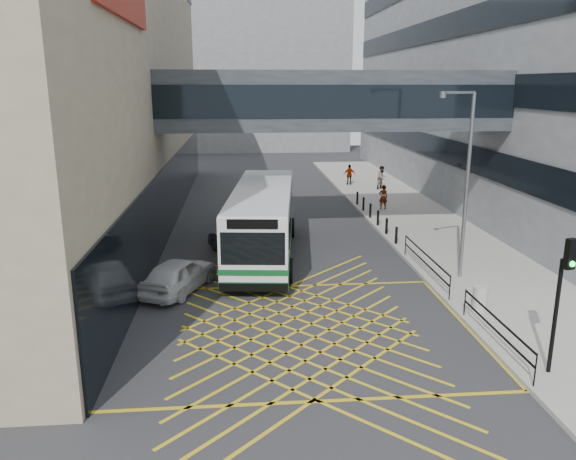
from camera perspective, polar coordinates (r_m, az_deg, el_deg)
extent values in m
plane|color=#333335|center=(19.84, 1.01, -10.22)|extent=(120.00, 120.00, 0.00)
cube|color=black|center=(34.73, -11.61, 3.81)|extent=(0.10, 41.50, 4.00)
cube|color=black|center=(44.35, 13.44, 8.62)|extent=(0.10, 43.50, 1.60)
cube|color=black|center=(44.14, 13.76, 13.79)|extent=(0.10, 43.50, 1.60)
cube|color=black|center=(44.29, 14.08, 18.96)|extent=(0.10, 43.50, 1.60)
cube|color=gray|center=(77.91, -5.20, 15.06)|extent=(28.00, 16.00, 18.00)
cube|color=#33393E|center=(30.31, 4.47, 13.00)|extent=(20.00, 4.00, 3.00)
cube|color=black|center=(28.32, 5.14, 12.87)|extent=(19.50, 0.06, 1.60)
cube|color=black|center=(32.31, 3.87, 13.11)|extent=(19.50, 0.06, 1.60)
cube|color=#A6A198|center=(35.63, 13.01, 0.84)|extent=(6.00, 54.00, 0.16)
cube|color=gold|center=(19.84, 1.01, -10.21)|extent=(12.00, 9.00, 0.01)
cube|color=silver|center=(27.70, -2.59, 1.09)|extent=(4.00, 12.28, 2.96)
cube|color=#0F4C23|center=(28.03, -2.56, -1.48)|extent=(4.05, 12.33, 0.37)
cube|color=#0F4C23|center=(27.87, -2.58, -0.33)|extent=(4.07, 12.33, 0.24)
cube|color=black|center=(28.25, -2.52, 2.16)|extent=(3.90, 10.76, 1.15)
cube|color=black|center=(21.84, -3.60, -1.90)|extent=(2.52, 0.35, 1.32)
cube|color=black|center=(21.56, -3.65, 0.60)|extent=(1.97, 0.27, 0.38)
cube|color=silver|center=(27.39, -2.63, 4.13)|extent=(3.97, 12.17, 0.11)
cube|color=black|center=(22.32, -3.54, -5.83)|extent=(2.74, 0.40, 0.33)
cube|color=black|center=(33.86, -1.92, 1.32)|extent=(2.74, 0.40, 0.33)
cylinder|color=black|center=(24.42, -6.39, -4.07)|extent=(0.42, 1.12, 1.10)
cylinder|color=black|center=(24.22, 0.12, -4.14)|extent=(0.42, 1.12, 1.10)
cylinder|color=black|center=(31.52, -4.67, 0.27)|extent=(0.42, 1.12, 1.10)
cylinder|color=black|center=(31.37, 0.36, 0.25)|extent=(0.42, 1.12, 1.10)
imported|color=silver|center=(23.62, -11.04, -4.44)|extent=(3.56, 4.96, 1.46)
imported|color=black|center=(28.17, -5.38, -1.23)|extent=(3.26, 4.62, 1.35)
imported|color=gray|center=(42.24, -3.09, 4.10)|extent=(2.10, 4.22, 1.27)
cylinder|color=black|center=(17.92, 25.51, -7.95)|extent=(0.15, 0.15, 3.47)
cube|color=black|center=(17.18, 26.75, -2.19)|extent=(0.33, 0.26, 0.87)
sphere|color=#19E533|center=(17.18, 26.90, -3.09)|extent=(0.20, 0.20, 0.16)
cylinder|color=slate|center=(24.81, 17.70, 4.06)|extent=(0.20, 0.20, 7.85)
cube|color=slate|center=(23.93, 16.98, 13.22)|extent=(1.52, 0.59, 0.10)
cylinder|color=slate|center=(23.44, 15.46, 13.12)|extent=(0.35, 0.35, 0.25)
cylinder|color=#ADA89E|center=(22.13, 18.92, -6.59)|extent=(0.54, 0.54, 0.94)
cube|color=black|center=(19.23, 20.44, -8.42)|extent=(0.05, 5.00, 0.05)
cube|color=black|center=(19.39, 20.33, -9.51)|extent=(0.05, 5.00, 0.05)
cube|color=black|center=(25.33, 13.81, -2.39)|extent=(0.05, 6.00, 0.05)
cube|color=black|center=(25.45, 13.76, -3.25)|extent=(0.05, 6.00, 0.05)
cylinder|color=black|center=(17.42, 23.83, -12.88)|extent=(0.04, 0.04, 1.00)
cylinder|color=black|center=(21.50, 17.53, -7.01)|extent=(0.04, 0.04, 1.00)
cylinder|color=black|center=(22.80, 16.12, -5.65)|extent=(0.04, 0.04, 1.00)
cylinder|color=black|center=(28.19, 11.84, -1.50)|extent=(0.04, 0.04, 1.00)
cylinder|color=black|center=(30.08, 10.94, -0.53)|extent=(0.14, 0.14, 0.90)
cylinder|color=black|center=(31.94, 9.98, 0.40)|extent=(0.14, 0.14, 0.90)
cylinder|color=black|center=(33.82, 9.13, 1.23)|extent=(0.14, 0.14, 0.90)
cylinder|color=black|center=(35.72, 8.37, 1.97)|extent=(0.14, 0.14, 0.90)
cylinder|color=black|center=(37.62, 7.68, 2.64)|extent=(0.14, 0.14, 0.90)
cylinder|color=black|center=(39.53, 7.06, 3.24)|extent=(0.14, 0.14, 0.90)
imported|color=gray|center=(38.17, 9.64, 3.30)|extent=(0.66, 0.48, 1.63)
imported|color=gray|center=(45.59, 9.52, 5.27)|extent=(1.04, 0.95, 1.84)
imported|color=gray|center=(47.27, 6.27, 5.60)|extent=(1.01, 0.53, 1.67)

